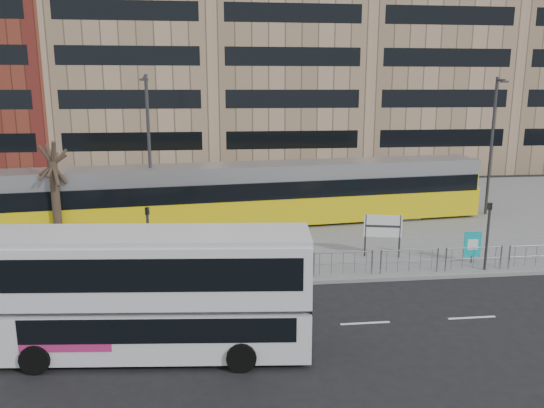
{
  "coord_description": "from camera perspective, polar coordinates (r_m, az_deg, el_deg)",
  "views": [
    {
      "loc": [
        -3.31,
        -21.01,
        8.23
      ],
      "look_at": [
        -0.19,
        6.0,
        2.21
      ],
      "focal_mm": 35.0,
      "sensor_mm": 36.0,
      "label": 1
    }
  ],
  "objects": [
    {
      "name": "lamp_post_east",
      "position": [
        36.42,
        22.6,
        6.24
      ],
      "size": [
        0.45,
        1.04,
        8.69
      ],
      "color": "#2D2D30",
      "rests_on": "plaza"
    },
    {
      "name": "kerb",
      "position": [
        22.83,
        2.22,
        -8.47
      ],
      "size": [
        64.0,
        0.25,
        0.17
      ],
      "primitive_type": "cube",
      "color": "gray",
      "rests_on": "ground"
    },
    {
      "name": "station_sign",
      "position": [
        26.06,
        11.83,
        -2.54
      ],
      "size": [
        1.78,
        0.49,
        2.08
      ],
      "rotation": [
        0.0,
        0.0,
        -0.24
      ],
      "color": "#2D2D30",
      "rests_on": "plaza"
    },
    {
      "name": "bare_tree",
      "position": [
        29.03,
        -22.73,
        6.51
      ],
      "size": [
        3.97,
        3.97,
        7.38
      ],
      "color": "#2D2319",
      "rests_on": "plaza"
    },
    {
      "name": "lamp_post_west",
      "position": [
        30.15,
        -13.07,
        5.82
      ],
      "size": [
        0.45,
        1.04,
        8.75
      ],
      "color": "#2D2D30",
      "rests_on": "plaza"
    },
    {
      "name": "pedestrian",
      "position": [
        25.33,
        -15.34,
        -4.38
      ],
      "size": [
        0.64,
        0.78,
        1.86
      ],
      "primitive_type": "imported",
      "rotation": [
        0.0,
        0.0,
        1.25
      ],
      "color": "black",
      "rests_on": "plaza"
    },
    {
      "name": "tram",
      "position": [
        31.2,
        -4.55,
        0.9
      ],
      "size": [
        31.28,
        6.44,
        3.67
      ],
      "rotation": [
        0.0,
        0.0,
        0.11
      ],
      "color": "#DBC10B",
      "rests_on": "plaza"
    },
    {
      "name": "ground",
      "position": [
        22.81,
        2.23,
        -8.69
      ],
      "size": [
        120.0,
        120.0,
        0.0
      ],
      "primitive_type": "plane",
      "color": "black",
      "rests_on": "ground"
    },
    {
      "name": "traffic_light_west",
      "position": [
        23.34,
        -13.18,
        -3.02
      ],
      "size": [
        0.21,
        0.24,
        3.1
      ],
      "rotation": [
        0.0,
        0.0,
        -0.26
      ],
      "color": "#2D2D30",
      "rests_on": "plaza"
    },
    {
      "name": "ad_panel",
      "position": [
        26.5,
        20.75,
        -4.11
      ],
      "size": [
        0.81,
        0.1,
        1.51
      ],
      "rotation": [
        0.0,
        0.0,
        -0.04
      ],
      "color": "#2D2D30",
      "rests_on": "plaza"
    },
    {
      "name": "building_row",
      "position": [
        55.69,
        -1.64,
        17.3
      ],
      "size": [
        70.4,
        18.4,
        31.2
      ],
      "color": "brown",
      "rests_on": "ground"
    },
    {
      "name": "plaza",
      "position": [
        34.16,
        -0.84,
        -1.33
      ],
      "size": [
        64.0,
        24.0,
        0.15
      ],
      "primitive_type": "cube",
      "color": "slate",
      "rests_on": "ground"
    },
    {
      "name": "traffic_light_east",
      "position": [
        25.46,
        22.23,
        -2.35
      ],
      "size": [
        0.22,
        0.24,
        3.1
      ],
      "rotation": [
        0.0,
        0.0,
        0.35
      ],
      "color": "#2D2D30",
      "rests_on": "plaza"
    },
    {
      "name": "road_markings",
      "position": [
        19.38,
        7.08,
        -12.74
      ],
      "size": [
        62.0,
        0.12,
        0.01
      ],
      "primitive_type": "cube",
      "color": "white",
      "rests_on": "ground"
    },
    {
      "name": "double_decker_bus",
      "position": [
        16.93,
        -13.13,
        -8.95
      ],
      "size": [
        10.07,
        3.23,
        3.96
      ],
      "rotation": [
        0.0,
        0.0,
        -0.1
      ],
      "color": "silver",
      "rests_on": "ground"
    },
    {
      "name": "pedestrian_barrier",
      "position": [
        23.31,
        6.95,
        -5.73
      ],
      "size": [
        32.07,
        0.07,
        1.1
      ],
      "color": "gray",
      "rests_on": "plaza"
    }
  ]
}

